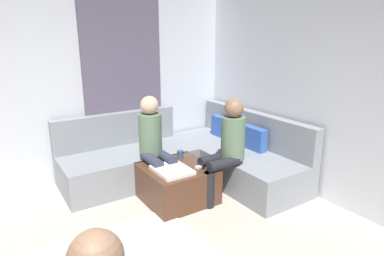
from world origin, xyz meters
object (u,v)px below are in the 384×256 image
person_on_couch_side (154,142)px  ottoman (177,183)px  person_on_couch_back (226,145)px  game_remote (201,167)px  sectional_couch (189,158)px  coffee_mug (180,154)px

person_on_couch_side → ottoman: bearing=112.9°
ottoman → person_on_couch_back: (0.26, 0.52, 0.45)m
person_on_couch_back → person_on_couch_side: same height
game_remote → person_on_couch_back: 0.38m
sectional_couch → coffee_mug: (0.23, -0.28, 0.19)m
sectional_couch → person_on_couch_side: person_on_couch_side is taller
game_remote → person_on_couch_side: person_on_couch_side is taller
ottoman → coffee_mug: 0.38m
game_remote → person_on_couch_side: bearing=-144.3°
ottoman → sectional_couch: bearing=134.6°
person_on_couch_back → person_on_couch_side: bearing=48.7°
coffee_mug → person_on_couch_side: person_on_couch_side is taller
coffee_mug → person_on_couch_side: bearing=-105.7°
ottoman → person_on_couch_side: person_on_couch_side is taller
sectional_couch → coffee_mug: bearing=-50.1°
game_remote → ottoman: bearing=-129.3°
ottoman → game_remote: game_remote is taller
coffee_mug → game_remote: 0.40m
sectional_couch → game_remote: sectional_couch is taller
coffee_mug → person_on_couch_back: person_on_couch_back is taller
game_remote → person_on_couch_side: 0.64m
sectional_couch → game_remote: size_ratio=17.00×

